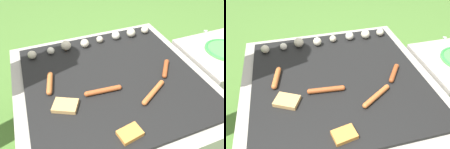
% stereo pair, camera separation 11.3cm
% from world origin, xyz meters
% --- Properties ---
extents(ground_plane, '(14.00, 14.00, 0.00)m').
position_xyz_m(ground_plane, '(0.00, 0.00, 0.00)').
color(ground_plane, '#47702D').
extents(grill, '(0.99, 0.99, 0.38)m').
position_xyz_m(grill, '(0.00, 0.00, 0.19)').
color(grill, '#9E998E').
rests_on(grill, ground_plane).
extents(side_ledge, '(0.45, 0.44, 0.38)m').
position_xyz_m(side_ledge, '(0.73, -0.02, 0.19)').
color(side_ledge, '#9E998E').
rests_on(side_ledge, ground_plane).
extents(sausage_mid_left, '(0.19, 0.04, 0.03)m').
position_xyz_m(sausage_mid_left, '(-0.08, -0.09, 0.39)').
color(sausage_mid_left, '#A34C23').
rests_on(sausage_mid_left, grill).
extents(sausage_mid_right, '(0.10, 0.13, 0.03)m').
position_xyz_m(sausage_mid_right, '(0.29, -0.05, 0.39)').
color(sausage_mid_right, '#93421E').
rests_on(sausage_mid_right, grill).
extents(sausage_front_center, '(0.17, 0.12, 0.03)m').
position_xyz_m(sausage_front_center, '(0.14, -0.19, 0.39)').
color(sausage_front_center, '#B7602D').
rests_on(sausage_front_center, grill).
extents(sausage_back_left, '(0.05, 0.16, 0.03)m').
position_xyz_m(sausage_back_left, '(-0.31, 0.06, 0.39)').
color(sausage_back_left, '#B7602D').
rests_on(sausage_back_left, grill).
extents(bread_slice_center, '(0.10, 0.08, 0.02)m').
position_xyz_m(bread_slice_center, '(-0.06, -0.35, 0.39)').
color(bread_slice_center, '#D18438').
rests_on(bread_slice_center, grill).
extents(bread_slice_right, '(0.13, 0.12, 0.02)m').
position_xyz_m(bread_slice_right, '(-0.27, -0.11, 0.39)').
color(bread_slice_right, tan).
rests_on(bread_slice_right, grill).
extents(mushroom_row, '(0.79, 0.07, 0.06)m').
position_xyz_m(mushroom_row, '(0.02, 0.34, 0.40)').
color(mushroom_row, beige).
rests_on(mushroom_row, grill).
extents(fork_utensil, '(0.09, 0.17, 0.01)m').
position_xyz_m(fork_utensil, '(0.75, 0.15, 0.38)').
color(fork_utensil, silver).
rests_on(fork_utensil, side_ledge).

